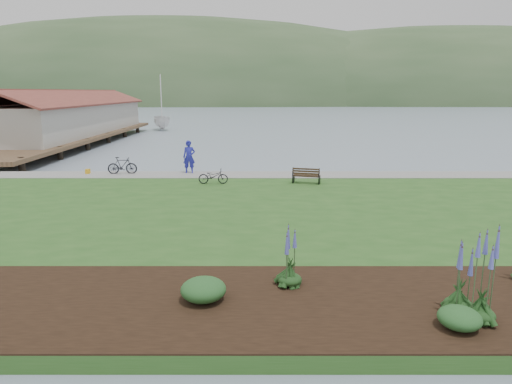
{
  "coord_description": "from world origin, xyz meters",
  "views": [
    {
      "loc": [
        -1.05,
        -19.66,
        5.24
      ],
      "look_at": [
        -1.05,
        -1.84,
        1.3
      ],
      "focal_mm": 32.0,
      "sensor_mm": 36.0,
      "label": 1
    }
  ],
  "objects_px": {
    "park_bench": "(306,175)",
    "bicycle_a": "(213,176)",
    "person": "(189,154)",
    "sailboat": "(163,130)"
  },
  "relations": [
    {
      "from": "park_bench",
      "to": "bicycle_a",
      "type": "distance_m",
      "value": 4.98
    },
    {
      "from": "park_bench",
      "to": "bicycle_a",
      "type": "bearing_deg",
      "value": -164.54
    },
    {
      "from": "park_bench",
      "to": "sailboat",
      "type": "xyz_separation_m",
      "value": [
        -15.64,
        39.38,
        -0.85
      ]
    },
    {
      "from": "bicycle_a",
      "to": "person",
      "type": "bearing_deg",
      "value": 28.29
    },
    {
      "from": "bicycle_a",
      "to": "park_bench",
      "type": "bearing_deg",
      "value": -89.39
    },
    {
      "from": "park_bench",
      "to": "person",
      "type": "height_order",
      "value": "person"
    },
    {
      "from": "sailboat",
      "to": "bicycle_a",
      "type": "bearing_deg",
      "value": -94.27
    },
    {
      "from": "park_bench",
      "to": "bicycle_a",
      "type": "xyz_separation_m",
      "value": [
        -4.98,
        -0.06,
        -0.03
      ]
    },
    {
      "from": "park_bench",
      "to": "person",
      "type": "distance_m",
      "value": 7.45
    },
    {
      "from": "park_bench",
      "to": "bicycle_a",
      "type": "height_order",
      "value": "park_bench"
    }
  ]
}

